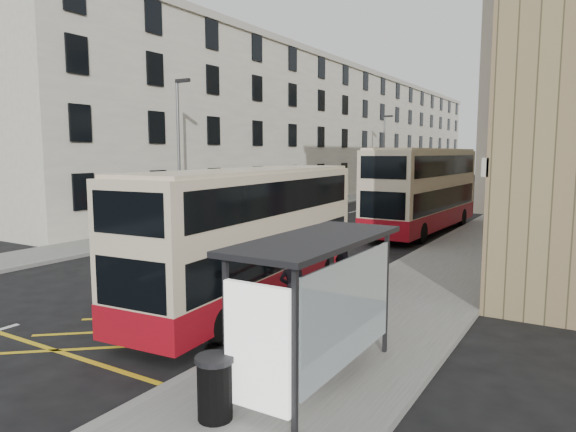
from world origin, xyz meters
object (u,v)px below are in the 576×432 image
Objects in this scene: car_red at (527,183)px; car_dark at (462,178)px; street_lamp_near at (179,148)px; pedestrian_mid at (251,343)px; car_silver at (429,183)px; bus_shelter at (314,281)px; pedestrian_near at (293,291)px; double_decker_rear at (424,190)px; double_decker_front at (252,236)px; white_van at (404,193)px; street_lamp_far at (384,150)px; pedestrian_far at (343,270)px; litter_bin at (215,387)px.

car_dark is at bearing -48.98° from car_red.
pedestrian_mid is at bearing -43.50° from street_lamp_near.
pedestrian_mid reaches higher than car_silver.
pedestrian_near is (-1.99, 2.63, -1.09)m from bus_shelter.
car_red is at bearing 90.76° from double_decker_rear.
white_van is (-6.73, 33.61, -1.28)m from double_decker_front.
street_lamp_far is 28.06m from car_dark.
pedestrian_mid is at bearing -61.62° from car_dark.
pedestrian_far is at bearing -60.25° from car_silver.
bus_shelter is 44.94m from street_lamp_far.
pedestrian_near reaches higher than white_van.
pedestrian_mid is (13.86, -43.15, -3.55)m from street_lamp_far.
pedestrian_near reaches higher than car_dark.
bus_shelter is at bearing 147.29° from pedestrian_far.
street_lamp_far is (-14.69, 42.39, 2.50)m from bus_shelter.
car_red is (-3.14, 59.82, -1.34)m from bus_shelter.
bus_shelter is 2.53× the size of pedestrian_far.
bus_shelter is at bearing -76.68° from double_decker_rear.
car_dark is (-9.04, 49.89, -1.58)m from double_decker_rear.
white_van is 17.44m from car_silver.
pedestrian_far is 0.31× the size of car_red.
bus_shelter is 6.02m from double_decker_front.
bus_shelter is 1.07× the size of car_silver.
double_decker_front is at bearing -88.89° from double_decker_rear.
street_lamp_far is at bearing 100.88° from double_decker_front.
pedestrian_near is at bearing -62.10° from car_dark.
white_van is at bearing 96.97° from double_decker_front.
street_lamp_near reaches higher than car_dark.
white_van is at bearing 81.79° from street_lamp_near.
pedestrian_far reaches higher than white_van.
double_decker_rear is at bearing 98.30° from litter_bin.
litter_bin is at bearing -92.77° from white_van.
street_lamp_far is 13.33m from car_silver.
pedestrian_near reaches higher than car_red.
car_red is (-1.15, 54.30, -0.20)m from pedestrian_far.
street_lamp_far is at bearing 111.51° from white_van.
pedestrian_near is at bearing 88.28° from car_red.
car_silver is (-9.51, 34.82, -1.67)m from double_decker_rear.
car_silver is at bearing 95.96° from double_decker_front.
pedestrian_far is 0.42× the size of car_silver.
double_decker_front is 1.82× the size of car_red.
litter_bin is 0.56× the size of pedestrian_mid.
bus_shelter is at bearing -70.88° from street_lamp_far.
double_decker_front reaches higher than bus_shelter.
car_red is at bearing -51.35° from pedestrian_far.
bus_shelter reaches higher than car_red.
double_decker_rear reaches higher than car_silver.
car_silver is at bearing -98.90° from pedestrian_near.
double_decker_front is at bearing -95.91° from white_van.
bus_shelter is at bearing 90.13° from car_red.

